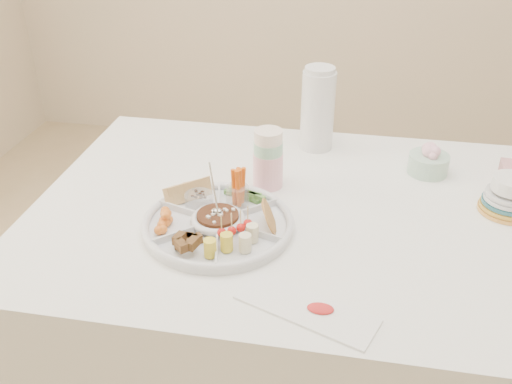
% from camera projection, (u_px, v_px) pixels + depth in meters
% --- Properties ---
extents(dining_table, '(1.52, 1.02, 0.76)m').
position_uv_depth(dining_table, '(307.00, 315.00, 1.73)').
color(dining_table, white).
rests_on(dining_table, floor).
extents(party_tray, '(0.48, 0.48, 0.04)m').
position_uv_depth(party_tray, '(218.00, 222.00, 1.45)').
color(party_tray, silver).
rests_on(party_tray, dining_table).
extents(bean_dip, '(0.13, 0.13, 0.04)m').
position_uv_depth(bean_dip, '(218.00, 219.00, 1.44)').
color(bean_dip, black).
rests_on(bean_dip, party_tray).
extents(tortillas, '(0.13, 0.13, 0.06)m').
position_uv_depth(tortillas, '(269.00, 214.00, 1.44)').
color(tortillas, '#A16A3B').
rests_on(tortillas, party_tray).
extents(carrot_cucumber, '(0.15, 0.15, 0.11)m').
position_uv_depth(carrot_cucumber, '(243.00, 185.00, 1.52)').
color(carrot_cucumber, '#E25A0F').
rests_on(carrot_cucumber, party_tray).
extents(pita_raisins, '(0.13, 0.13, 0.06)m').
position_uv_depth(pita_raisins, '(195.00, 192.00, 1.53)').
color(pita_raisins, '#D7AD56').
rests_on(pita_raisins, party_tray).
extents(cherries, '(0.13, 0.13, 0.04)m').
position_uv_depth(cherries, '(166.00, 218.00, 1.44)').
color(cherries, '#C87528').
rests_on(cherries, party_tray).
extents(granola_chunks, '(0.11, 0.11, 0.04)m').
position_uv_depth(granola_chunks, '(189.00, 244.00, 1.34)').
color(granola_chunks, '#543012').
rests_on(granola_chunks, party_tray).
extents(banana_tomato, '(0.12, 0.12, 0.08)m').
position_uv_depth(banana_tomato, '(244.00, 235.00, 1.33)').
color(banana_tomato, '#EDEC71').
rests_on(banana_tomato, party_tray).
extents(cup_stack, '(0.09, 0.09, 0.23)m').
position_uv_depth(cup_stack, '(268.00, 149.00, 1.59)').
color(cup_stack, white).
rests_on(cup_stack, dining_table).
extents(thermos, '(0.13, 0.13, 0.27)m').
position_uv_depth(thermos, '(318.00, 108.00, 1.80)').
color(thermos, silver).
rests_on(thermos, dining_table).
extents(flower_bowl, '(0.13, 0.13, 0.09)m').
position_uv_depth(flower_bowl, '(429.00, 160.00, 1.69)').
color(flower_bowl, '#9AB5AA').
rests_on(flower_bowl, dining_table).
extents(plate_stack, '(0.17, 0.17, 0.09)m').
position_uv_depth(plate_stack, '(509.00, 196.00, 1.51)').
color(plate_stack, gold).
rests_on(plate_stack, dining_table).
extents(placemat, '(0.32, 0.20, 0.01)m').
position_uv_depth(placemat, '(306.00, 309.00, 1.20)').
color(placemat, white).
rests_on(placemat, dining_table).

